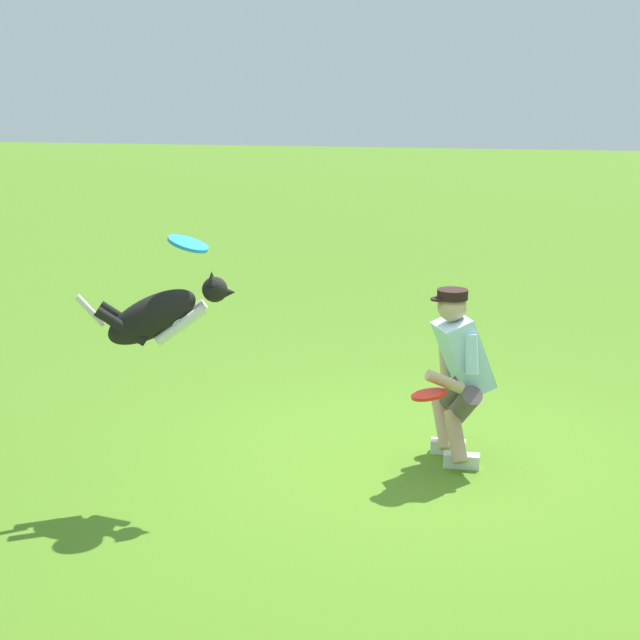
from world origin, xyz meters
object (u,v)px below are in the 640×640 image
person (458,370)px  dog (159,315)px  frisbee_flying (188,244)px  frisbee_held (429,395)px

person → dog: size_ratio=1.25×
dog → frisbee_flying: (-0.18, -0.09, 0.47)m
person → frisbee_flying: bearing=-0.0°
person → frisbee_held: (0.18, 0.34, -0.09)m
person → frisbee_flying: 2.16m
person → frisbee_held: 0.40m
frisbee_flying → frisbee_held: 1.96m
frisbee_held → person: bearing=-118.2°
dog → frisbee_flying: size_ratio=3.78×
frisbee_held → frisbee_flying: bearing=15.0°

